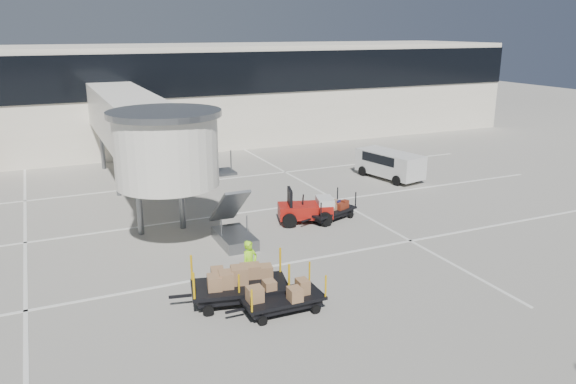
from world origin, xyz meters
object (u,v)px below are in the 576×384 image
box_cart_far (285,298)px  ground_worker (250,264)px  baggage_tug (307,210)px  suitcase_cart (329,211)px  box_cart_near (240,287)px  minivan (388,162)px

box_cart_far → ground_worker: bearing=101.8°
box_cart_far → ground_worker: (-0.44, 2.18, 0.45)m
baggage_tug → suitcase_cart: bearing=9.4°
baggage_tug → box_cart_far: 9.23m
box_cart_near → suitcase_cart: bearing=55.0°
baggage_tug → ground_worker: size_ratio=1.59×
baggage_tug → ground_worker: 7.73m
baggage_tug → suitcase_cart: 1.19m
baggage_tug → minivan: size_ratio=0.61×
baggage_tug → box_cart_near: baggage_tug is taller
box_cart_near → minivan: 19.07m
box_cart_far → minivan: bearing=45.9°
suitcase_cart → minivan: bearing=17.9°
suitcase_cart → baggage_tug: bearing=152.8°
baggage_tug → box_cart_near: size_ratio=0.69×
suitcase_cart → box_cart_near: bearing=-156.7°
minivan → baggage_tug: bearing=-159.0°
baggage_tug → box_cart_near: 9.02m
box_cart_far → suitcase_cart: bearing=53.3°
suitcase_cart → minivan: minivan is taller
box_cart_far → ground_worker: 2.27m
suitcase_cart → ground_worker: size_ratio=1.84×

